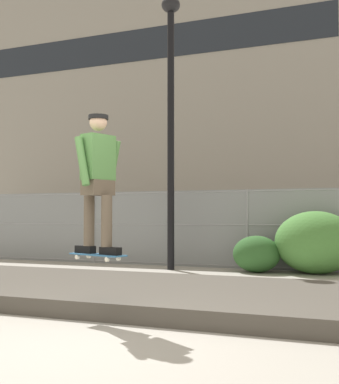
# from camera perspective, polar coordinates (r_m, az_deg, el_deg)

# --- Properties ---
(ground_plane) EXTENTS (120.00, 120.00, 0.00)m
(ground_plane) POSITION_cam_1_polar(r_m,az_deg,el_deg) (5.23, -11.75, -16.36)
(ground_plane) COLOR #9E998E
(gravel_berm) EXTENTS (12.34, 3.19, 0.22)m
(gravel_berm) POSITION_cam_1_polar(r_m,az_deg,el_deg) (7.53, -0.18, -11.26)
(gravel_berm) COLOR #4C473F
(gravel_berm) RESTS_ON ground_plane
(skateboard) EXTENTS (0.82, 0.44, 0.07)m
(skateboard) POSITION_cam_1_polar(r_m,az_deg,el_deg) (6.17, -7.98, -6.93)
(skateboard) COLOR #2D608C
(skater) EXTENTS (0.72, 0.62, 1.67)m
(skater) POSITION_cam_1_polar(r_m,az_deg,el_deg) (6.17, -7.92, 1.95)
(skater) COLOR black
(skater) RESTS_ON skateboard
(chain_fence) EXTENTS (24.64, 0.06, 1.85)m
(chain_fence) POSITION_cam_1_polar(r_m,az_deg,el_deg) (12.14, 8.64, -4.04)
(chain_fence) COLOR gray
(chain_fence) RESTS_ON ground_plane
(street_lamp) EXTENTS (0.44, 0.44, 6.35)m
(street_lamp) POSITION_cam_1_polar(r_m,az_deg,el_deg) (12.15, 0.15, 10.45)
(street_lamp) COLOR black
(street_lamp) RESTS_ON ground_plane
(parked_car_near) EXTENTS (4.40, 1.96, 1.66)m
(parked_car_near) POSITION_cam_1_polar(r_m,az_deg,el_deg) (17.49, -7.81, -3.89)
(parked_car_near) COLOR maroon
(parked_car_near) RESTS_ON ground_plane
(parked_car_mid) EXTENTS (4.45, 2.05, 1.66)m
(parked_car_mid) POSITION_cam_1_polar(r_m,az_deg,el_deg) (15.06, 11.30, -4.09)
(parked_car_mid) COLOR #474C54
(parked_car_mid) RESTS_ON ground_plane
(library_building) EXTENTS (31.50, 10.32, 23.27)m
(library_building) POSITION_cam_1_polar(r_m,az_deg,el_deg) (45.22, -0.27, 10.71)
(library_building) COLOR gray
(library_building) RESTS_ON ground_plane
(shrub_left) EXTENTS (1.04, 0.85, 0.80)m
(shrub_left) POSITION_cam_1_polar(r_m,az_deg,el_deg) (11.44, 9.61, -6.79)
(shrub_left) COLOR #2D5B28
(shrub_left) RESTS_ON ground_plane
(shrub_center) EXTENTS (1.73, 1.41, 1.34)m
(shrub_center) POSITION_cam_1_polar(r_m,az_deg,el_deg) (11.44, 15.88, -5.39)
(shrub_center) COLOR #477F38
(shrub_center) RESTS_ON ground_plane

